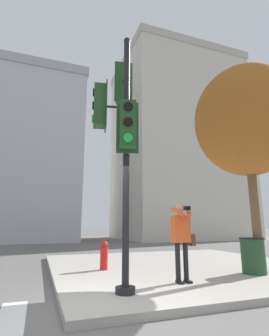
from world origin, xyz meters
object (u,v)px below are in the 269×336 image
Objects in this scene: traffic_signal_pole at (120,123)px; trash_bin at (253,255)px; fire_hydrant at (104,255)px; person_photographer at (182,234)px; street_tree at (246,121)px.

traffic_signal_pole reaches higher than trash_bin.
fire_hydrant is at bearing 151.38° from trash_bin.
traffic_signal_pole is at bearing -169.10° from trash_bin.
traffic_signal_pole is 3.95m from fire_hydrant.
fire_hydrant is at bearing 119.27° from person_photographer.
person_photographer is 0.30× the size of street_tree.
street_tree is 5.59m from fire_hydrant.
traffic_signal_pole is 5.91× the size of trash_bin.
fire_hydrant is at bearing 150.75° from street_tree.
trash_bin is at bearing -28.62° from fire_hydrant.
fire_hydrant is at bearing 81.91° from traffic_signal_pole.
person_photographer is 3.92m from street_tree.
street_tree reaches higher than trash_bin.
traffic_signal_pole is at bearing -170.91° from street_tree.
fire_hydrant is (-3.60, 2.02, -3.76)m from street_tree.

